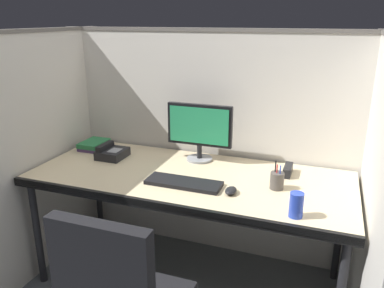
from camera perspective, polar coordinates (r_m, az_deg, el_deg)
name	(u,v)px	position (r m, az deg, el deg)	size (l,w,h in m)	color
cubicle_partition_rear	(211,145)	(2.68, 2.90, -0.16)	(2.21, 0.06, 1.57)	beige
cubicle_partition_left	(42,153)	(2.70, -21.39, -1.29)	(0.06, 1.41, 1.57)	beige
cubicle_partition_right	(373,201)	(2.09, 25.29, -7.59)	(0.06, 1.41, 1.57)	beige
desk	(188,183)	(2.31, -0.53, -5.86)	(1.90, 0.80, 0.74)	beige
monitor_center	(199,128)	(2.48, 1.12, 2.31)	(0.43, 0.17, 0.37)	gray
keyboard_main	(184,183)	(2.17, -1.24, -5.78)	(0.43, 0.15, 0.02)	black
computer_mouse	(231,191)	(2.08, 5.79, -6.90)	(0.06, 0.10, 0.04)	black
pen_cup	(277,180)	(2.16, 12.49, -5.31)	(0.08, 0.08, 0.16)	#4C4742
soda_can	(296,205)	(1.88, 15.19, -8.77)	(0.07, 0.07, 0.12)	#263FB2
red_stapler	(288,170)	(2.37, 14.03, -3.78)	(0.04, 0.15, 0.06)	black
book_stack	(94,145)	(2.84, -14.31, -0.11)	(0.15, 0.21, 0.05)	#4C3366
desk_phone	(112,153)	(2.63, -11.82, -1.27)	(0.17, 0.19, 0.09)	black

